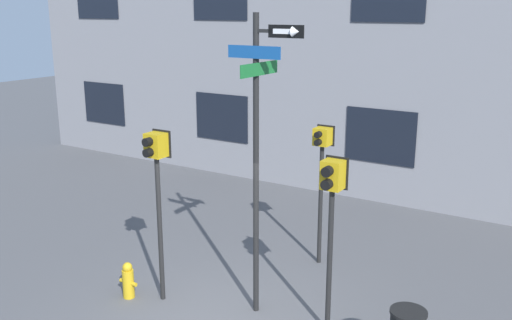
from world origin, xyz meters
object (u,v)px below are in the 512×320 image
(fire_hydrant, at_px, (128,281))
(pedestrian_signal_across, at_px, (322,160))
(pedestrian_signal_left, at_px, (157,171))
(street_sign_pole, at_px, (259,143))
(pedestrian_signal_right, at_px, (332,199))

(fire_hydrant, bearing_deg, pedestrian_signal_across, 54.24)
(fire_hydrant, bearing_deg, pedestrian_signal_left, 26.29)
(street_sign_pole, height_order, pedestrian_signal_left, street_sign_pole)
(street_sign_pole, distance_m, pedestrian_signal_left, 1.77)
(pedestrian_signal_right, distance_m, fire_hydrant, 3.88)
(street_sign_pole, xyz_separation_m, fire_hydrant, (-2.12, -0.78, -2.51))
(fire_hydrant, bearing_deg, street_sign_pole, 20.16)
(pedestrian_signal_across, height_order, fire_hydrant, pedestrian_signal_across)
(pedestrian_signal_across, xyz_separation_m, fire_hydrant, (-2.14, -2.97, -1.75))
(pedestrian_signal_left, relative_size, fire_hydrant, 4.55)
(street_sign_pole, relative_size, pedestrian_signal_left, 1.62)
(fire_hydrant, bearing_deg, pedestrian_signal_right, 13.94)
(pedestrian_signal_left, bearing_deg, fire_hydrant, -153.71)
(pedestrian_signal_left, bearing_deg, street_sign_pole, 18.02)
(street_sign_pole, distance_m, pedestrian_signal_across, 2.31)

